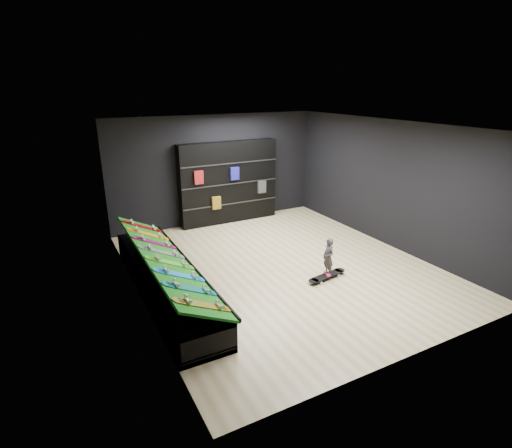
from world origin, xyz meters
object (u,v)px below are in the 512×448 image
back_shelving (228,182)px  display_rack (165,282)px  floor_skateboard (327,277)px  child (328,264)px

back_shelving → display_rack: bearing=-130.4°
display_rack → floor_skateboard: (3.08, -0.95, -0.21)m
back_shelving → child: (0.26, -4.27, -0.81)m
floor_skateboard → child: size_ratio=2.05×
back_shelving → floor_skateboard: bearing=-86.5°
child → back_shelving: bearing=-170.3°
back_shelving → child: bearing=-86.5°
floor_skateboard → child: child is taller
display_rack → floor_skateboard: 3.23m
display_rack → child: (3.08, -0.95, 0.08)m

